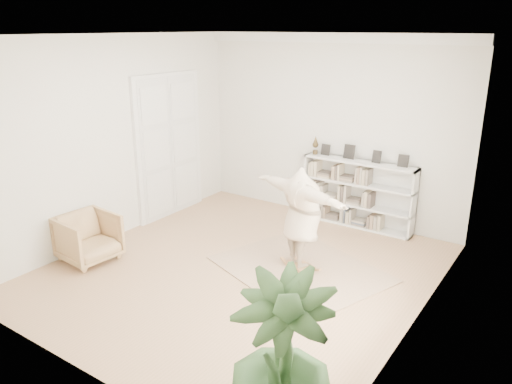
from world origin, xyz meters
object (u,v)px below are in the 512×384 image
armchair (88,238)px  person (302,215)px  rocker_board (300,266)px  houseplant (281,361)px  bookshelf (358,194)px

armchair → person: (3.07, 1.66, 0.54)m
person → rocker_board: bearing=-160.3°
person → houseplant: bearing=135.9°
person → houseplant: 3.46m
rocker_board → houseplant: size_ratio=0.33×
houseplant → armchair: bearing=162.6°
person → armchair: bearing=48.1°
armchair → houseplant: size_ratio=0.52×
bookshelf → armchair: bearing=-127.8°
armchair → houseplant: (4.60, -1.44, 0.45)m
person → bookshelf: bearing=-69.6°
bookshelf → armchair: 4.98m
armchair → rocker_board: (3.07, 1.66, -0.33)m
bookshelf → armchair: (-3.04, -3.93, -0.24)m
person → houseplant: person is taller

